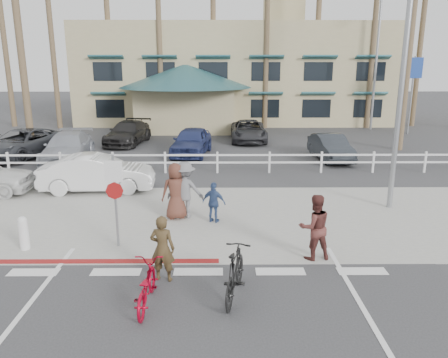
{
  "coord_description": "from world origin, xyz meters",
  "views": [
    {
      "loc": [
        0.55,
        -9.08,
        4.94
      ],
      "look_at": [
        0.65,
        3.8,
        1.5
      ],
      "focal_mm": 35.0,
      "sensor_mm": 36.0,
      "label": 1
    }
  ],
  "objects_px": {
    "car_white_sedan": "(97,173)",
    "sign_post": "(115,196)",
    "bike_black": "(235,273)",
    "bike_red": "(146,286)"
  },
  "relations": [
    {
      "from": "car_white_sedan",
      "to": "sign_post",
      "type": "bearing_deg",
      "value": -163.31
    },
    {
      "from": "bike_black",
      "to": "bike_red",
      "type": "bearing_deg",
      "value": 22.41
    },
    {
      "from": "sign_post",
      "to": "bike_black",
      "type": "bearing_deg",
      "value": -41.28
    },
    {
      "from": "bike_red",
      "to": "sign_post",
      "type": "bearing_deg",
      "value": -66.06
    },
    {
      "from": "sign_post",
      "to": "bike_red",
      "type": "distance_m",
      "value": 3.49
    },
    {
      "from": "bike_red",
      "to": "bike_black",
      "type": "bearing_deg",
      "value": -168.83
    },
    {
      "from": "bike_black",
      "to": "car_white_sedan",
      "type": "distance_m",
      "value": 9.7
    },
    {
      "from": "bike_red",
      "to": "car_white_sedan",
      "type": "distance_m",
      "value": 9.15
    },
    {
      "from": "sign_post",
      "to": "car_white_sedan",
      "type": "relative_size",
      "value": 0.66
    },
    {
      "from": "sign_post",
      "to": "bike_red",
      "type": "bearing_deg",
      "value": -67.34
    }
  ]
}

